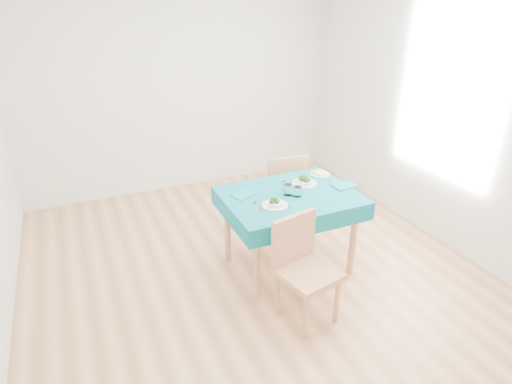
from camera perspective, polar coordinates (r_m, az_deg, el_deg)
name	(u,v)px	position (r m, az deg, el deg)	size (l,w,h in m)	color
room_shell	(256,135)	(3.37, 0.00, 7.67)	(4.02, 4.52, 2.73)	#A16E43
table	(289,232)	(3.92, 4.38, -5.33)	(1.15, 0.87, 0.76)	#095B67
chair_near	(309,265)	(3.27, 7.07, -9.61)	(0.41, 0.45, 1.02)	#AD7851
chair_far	(280,178)	(4.61, 3.22, 1.91)	(0.44, 0.48, 1.09)	#AD7851
bowl_near	(275,202)	(3.52, 2.57, -1.38)	(0.22, 0.22, 0.07)	white
bowl_far	(305,180)	(3.94, 6.49, 1.56)	(0.23, 0.23, 0.07)	white
fork_near	(257,207)	(3.51, 0.07, -1.98)	(0.02, 0.17, 0.00)	silver
knife_near	(285,204)	(3.57, 3.91, -1.57)	(0.02, 0.21, 0.00)	silver
fork_far	(286,185)	(3.91, 4.08, 0.96)	(0.03, 0.19, 0.00)	silver
knife_far	(331,183)	(4.01, 9.99, 1.24)	(0.02, 0.23, 0.00)	silver
napkin_near	(244,195)	(3.71, -1.62, -0.37)	(0.20, 0.14, 0.01)	#0D6672
napkin_far	(345,185)	(3.96, 11.75, 0.87)	(0.22, 0.16, 0.01)	#0D6672
tumbler_center	(288,190)	(3.71, 4.28, 0.31)	(0.08, 0.08, 0.10)	white
tumbler_side	(297,191)	(3.69, 5.53, 0.08)	(0.07, 0.07, 0.09)	white
side_plate	(320,174)	(4.18, 8.53, 2.38)	(0.20, 0.20, 0.01)	#9CD065
bread_slice	(320,173)	(4.17, 8.54, 2.55)	(0.11, 0.11, 0.02)	beige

